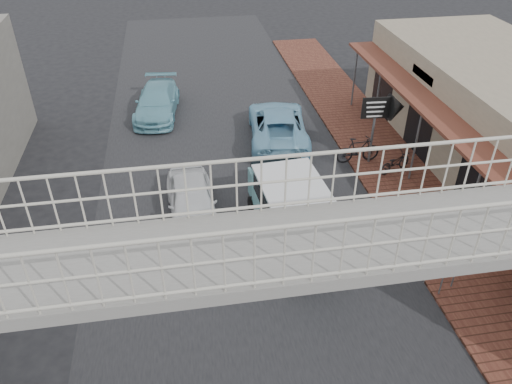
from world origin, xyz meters
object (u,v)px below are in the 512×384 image
object	(u,v)px
motorcycle_near	(395,162)
dark_sedan	(296,199)
angkot_far	(157,102)
street_clock	(457,215)
motorcycle_far	(358,150)
arrow_sign	(395,108)
angkot_van	(293,207)
angkot_curb	(278,125)
white_hatchback	(192,201)

from	to	relation	value
motorcycle_near	dark_sedan	bearing A→B (deg)	92.25
angkot_far	street_clock	xyz separation A→B (m)	(8.06, -13.32, 1.98)
motorcycle_far	arrow_sign	xyz separation A→B (m)	(1.21, -0.13, 1.82)
angkot_van	angkot_curb	bearing A→B (deg)	78.06
angkot_van	dark_sedan	bearing A→B (deg)	66.85
motorcycle_near	motorcycle_far	distance (m)	1.55
dark_sedan	motorcycle_far	distance (m)	4.58
angkot_curb	angkot_far	xyz separation A→B (m)	(-5.26, 3.50, -0.06)
motorcycle_near	street_clock	world-z (taller)	street_clock
dark_sedan	arrow_sign	world-z (taller)	arrow_sign
motorcycle_far	arrow_sign	bearing A→B (deg)	-98.54
angkot_van	angkot_far	bearing A→B (deg)	107.98
angkot_far	street_clock	bearing A→B (deg)	-51.75
dark_sedan	motorcycle_near	distance (m)	5.06
dark_sedan	arrow_sign	distance (m)	5.70
dark_sedan	street_clock	xyz separation A→B (m)	(3.33, -4.06, 1.88)
dark_sedan	angkot_van	bearing A→B (deg)	-112.80
white_hatchback	motorcycle_far	world-z (taller)	white_hatchback
white_hatchback	dark_sedan	world-z (taller)	dark_sedan
white_hatchback	angkot_van	size ratio (longest dim) A/B	0.89
white_hatchback	motorcycle_far	bearing A→B (deg)	18.04
white_hatchback	dark_sedan	distance (m)	3.61
angkot_van	street_clock	size ratio (longest dim) A/B	1.48
street_clock	angkot_van	bearing A→B (deg)	119.88
angkot_far	motorcycle_near	world-z (taller)	angkot_far
angkot_far	motorcycle_far	xyz separation A→B (m)	(8.06, -6.13, -0.02)
angkot_van	arrow_sign	size ratio (longest dim) A/B	1.55
dark_sedan	angkot_curb	size ratio (longest dim) A/B	0.89
arrow_sign	motorcycle_near	bearing A→B (deg)	-85.36
angkot_van	street_clock	bearing A→B (deg)	-40.25
motorcycle_near	arrow_sign	world-z (taller)	arrow_sign
angkot_far	dark_sedan	bearing A→B (deg)	-55.86
white_hatchback	dark_sedan	bearing A→B (deg)	-11.43
angkot_far	motorcycle_far	bearing A→B (deg)	-30.15
white_hatchback	angkot_van	bearing A→B (deg)	-33.30
dark_sedan	angkot_curb	bearing A→B (deg)	81.05
angkot_curb	street_clock	bearing A→B (deg)	112.92
white_hatchback	street_clock	world-z (taller)	street_clock
angkot_curb	angkot_van	size ratio (longest dim) A/B	1.15
motorcycle_far	angkot_curb	bearing A→B (deg)	44.63
angkot_far	motorcycle_near	xyz separation A→B (m)	(9.28, -7.07, -0.17)
angkot_far	street_clock	distance (m)	15.69
motorcycle_near	angkot_van	bearing A→B (deg)	101.44
motorcycle_far	angkot_van	bearing A→B (deg)	137.38
dark_sedan	street_clock	world-z (taller)	street_clock
arrow_sign	motorcycle_far	bearing A→B (deg)	177.41
angkot_curb	angkot_van	bearing A→B (deg)	89.14
angkot_curb	angkot_far	world-z (taller)	angkot_curb
motorcycle_near	arrow_sign	bearing A→B (deg)	-22.57
angkot_curb	street_clock	size ratio (longest dim) A/B	1.71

